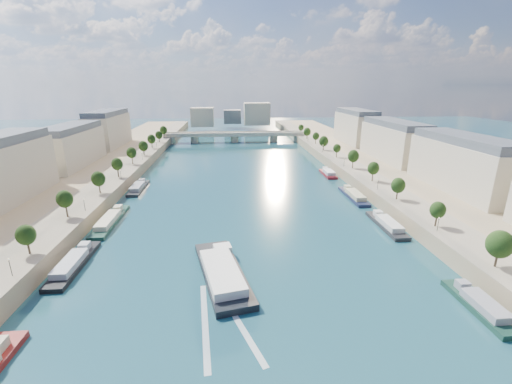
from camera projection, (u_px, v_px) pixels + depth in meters
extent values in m
plane|color=#0D373D|center=(242.00, 194.00, 145.78)|extent=(700.00, 700.00, 0.00)
cube|color=#9E8460|center=(66.00, 192.00, 139.35)|extent=(44.00, 520.00, 5.00)
cube|color=#9E8460|center=(405.00, 184.00, 150.71)|extent=(44.00, 520.00, 5.00)
cube|color=gray|center=(103.00, 186.00, 139.77)|extent=(14.00, 520.00, 0.10)
cube|color=gray|center=(373.00, 179.00, 148.76)|extent=(14.00, 520.00, 0.10)
cylinder|color=#382B1E|center=(29.00, 244.00, 84.22)|extent=(0.50, 0.50, 3.82)
ellipsoid|color=black|center=(26.00, 231.00, 83.14)|extent=(4.80, 4.80, 5.52)
cylinder|color=#382B1E|center=(71.00, 210.00, 107.04)|extent=(0.50, 0.50, 3.82)
ellipsoid|color=black|center=(69.00, 199.00, 105.97)|extent=(4.80, 4.80, 5.52)
cylinder|color=#382B1E|center=(98.00, 188.00, 129.86)|extent=(0.50, 0.50, 3.82)
ellipsoid|color=black|center=(97.00, 179.00, 128.79)|extent=(4.80, 4.80, 5.52)
cylinder|color=#382B1E|center=(118.00, 173.00, 152.68)|extent=(0.50, 0.50, 3.82)
ellipsoid|color=black|center=(117.00, 165.00, 151.61)|extent=(4.80, 4.80, 5.52)
cylinder|color=#382B1E|center=(132.00, 161.00, 175.50)|extent=(0.50, 0.50, 3.82)
ellipsoid|color=black|center=(131.00, 154.00, 174.43)|extent=(4.80, 4.80, 5.52)
cylinder|color=#382B1E|center=(143.00, 152.00, 198.33)|extent=(0.50, 0.50, 3.82)
ellipsoid|color=black|center=(142.00, 146.00, 197.25)|extent=(4.80, 4.80, 5.52)
cylinder|color=#382B1E|center=(151.00, 146.00, 221.15)|extent=(0.50, 0.50, 3.82)
ellipsoid|color=black|center=(151.00, 140.00, 220.07)|extent=(4.80, 4.80, 5.52)
cylinder|color=#382B1E|center=(158.00, 140.00, 243.97)|extent=(0.50, 0.50, 3.82)
ellipsoid|color=black|center=(158.00, 135.00, 242.89)|extent=(4.80, 4.80, 5.52)
cylinder|color=#382B1E|center=(164.00, 135.00, 266.79)|extent=(0.50, 0.50, 3.82)
ellipsoid|color=black|center=(164.00, 131.00, 265.71)|extent=(4.80, 4.80, 5.52)
cylinder|color=#382B1E|center=(498.00, 257.00, 77.68)|extent=(0.50, 0.50, 3.82)
ellipsoid|color=black|center=(501.00, 243.00, 76.60)|extent=(4.80, 4.80, 5.52)
cylinder|color=#382B1E|center=(436.00, 218.00, 100.50)|extent=(0.50, 0.50, 3.82)
ellipsoid|color=black|center=(438.00, 207.00, 99.43)|extent=(4.80, 4.80, 5.52)
cylinder|color=#382B1E|center=(397.00, 194.00, 123.32)|extent=(0.50, 0.50, 3.82)
ellipsoid|color=black|center=(398.00, 184.00, 122.25)|extent=(4.80, 4.80, 5.52)
cylinder|color=#382B1E|center=(371.00, 177.00, 146.14)|extent=(0.50, 0.50, 3.82)
ellipsoid|color=black|center=(371.00, 168.00, 145.07)|extent=(4.80, 4.80, 5.52)
cylinder|color=#382B1E|center=(351.00, 164.00, 168.96)|extent=(0.50, 0.50, 3.82)
ellipsoid|color=black|center=(352.00, 157.00, 167.89)|extent=(4.80, 4.80, 5.52)
cylinder|color=#382B1E|center=(336.00, 155.00, 191.79)|extent=(0.50, 0.50, 3.82)
ellipsoid|color=black|center=(337.00, 148.00, 190.71)|extent=(4.80, 4.80, 5.52)
cylinder|color=#382B1E|center=(325.00, 147.00, 214.61)|extent=(0.50, 0.50, 3.82)
ellipsoid|color=black|center=(325.00, 142.00, 213.53)|extent=(4.80, 4.80, 5.52)
cylinder|color=#382B1E|center=(315.00, 141.00, 237.43)|extent=(0.50, 0.50, 3.82)
ellipsoid|color=black|center=(315.00, 136.00, 236.35)|extent=(4.80, 4.80, 5.52)
cylinder|color=#382B1E|center=(307.00, 136.00, 260.25)|extent=(0.50, 0.50, 3.82)
ellipsoid|color=black|center=(308.00, 132.00, 259.17)|extent=(4.80, 4.80, 5.52)
cylinder|color=#382B1E|center=(301.00, 132.00, 283.07)|extent=(0.50, 0.50, 3.82)
ellipsoid|color=black|center=(301.00, 128.00, 282.00)|extent=(4.80, 4.80, 5.52)
cylinder|color=black|center=(11.00, 268.00, 72.98)|extent=(0.14, 0.14, 4.00)
sphere|color=#FFE5B2|center=(8.00, 259.00, 72.35)|extent=(0.36, 0.36, 0.36)
cylinder|color=black|center=(85.00, 205.00, 111.02)|extent=(0.14, 0.14, 4.00)
sphere|color=#FFE5B2|center=(84.00, 199.00, 110.39)|extent=(0.36, 0.36, 0.36)
cylinder|color=black|center=(121.00, 175.00, 149.05)|extent=(0.14, 0.14, 4.00)
sphere|color=#FFE5B2|center=(120.00, 170.00, 148.42)|extent=(0.36, 0.36, 0.36)
cylinder|color=black|center=(142.00, 156.00, 187.09)|extent=(0.14, 0.14, 4.00)
sphere|color=#FFE5B2|center=(142.00, 153.00, 186.46)|extent=(0.36, 0.36, 0.36)
cylinder|color=black|center=(156.00, 144.00, 225.12)|extent=(0.14, 0.14, 4.00)
sphere|color=#FFE5B2|center=(156.00, 141.00, 224.49)|extent=(0.36, 0.36, 0.36)
cylinder|color=black|center=(438.00, 225.00, 95.52)|extent=(0.14, 0.14, 4.00)
sphere|color=#FFE5B2|center=(439.00, 218.00, 94.89)|extent=(0.36, 0.36, 0.36)
cylinder|color=black|center=(378.00, 185.00, 133.56)|extent=(0.14, 0.14, 4.00)
sphere|color=#FFE5B2|center=(378.00, 180.00, 132.93)|extent=(0.36, 0.36, 0.36)
cylinder|color=black|center=(344.00, 163.00, 171.59)|extent=(0.14, 0.14, 4.00)
sphere|color=#FFE5B2|center=(344.00, 159.00, 170.97)|extent=(0.36, 0.36, 0.36)
cylinder|color=black|center=(323.00, 149.00, 209.63)|extent=(0.14, 0.14, 4.00)
sphere|color=#FFE5B2|center=(323.00, 145.00, 209.00)|extent=(0.36, 0.36, 0.36)
cylinder|color=black|center=(308.00, 139.00, 247.67)|extent=(0.14, 0.14, 4.00)
sphere|color=#FFE5B2|center=(308.00, 136.00, 247.04)|extent=(0.36, 0.36, 0.36)
cube|color=beige|center=(71.00, 145.00, 173.57)|extent=(16.00, 52.00, 20.00)
cube|color=#474C54|center=(67.00, 122.00, 170.10)|extent=(14.72, 50.44, 3.20)
cube|color=beige|center=(109.00, 131.00, 228.72)|extent=(16.00, 52.00, 20.00)
cube|color=#474C54|center=(106.00, 113.00, 225.25)|extent=(14.72, 50.44, 3.20)
cube|color=beige|center=(464.00, 165.00, 131.83)|extent=(16.00, 52.00, 20.00)
cube|color=#474C54|center=(469.00, 134.00, 128.35)|extent=(14.72, 50.44, 3.20)
cube|color=beige|center=(394.00, 141.00, 186.98)|extent=(16.00, 52.00, 20.00)
cube|color=#474C54|center=(396.00, 120.00, 183.50)|extent=(14.72, 50.44, 3.20)
cube|color=beige|center=(356.00, 128.00, 242.13)|extent=(16.00, 52.00, 20.00)
cube|color=#474C54|center=(357.00, 112.00, 238.66)|extent=(14.72, 50.44, 3.20)
cube|color=beige|center=(202.00, 117.00, 338.91)|extent=(22.00, 18.00, 18.00)
cube|color=beige|center=(257.00, 114.00, 352.15)|extent=(26.00, 20.00, 22.00)
cube|color=#474C54|center=(232.00, 117.00, 365.64)|extent=(18.00, 16.00, 14.00)
cube|color=#C1B79E|center=(234.00, 134.00, 275.82)|extent=(112.00, 11.00, 2.20)
cube|color=#C1B79E|center=(235.00, 133.00, 270.62)|extent=(112.00, 0.80, 0.90)
cube|color=#C1B79E|center=(234.00, 132.00, 280.13)|extent=(112.00, 0.80, 0.90)
cylinder|color=#C1B79E|center=(195.00, 139.00, 274.40)|extent=(6.40, 6.40, 5.00)
cylinder|color=#C1B79E|center=(235.00, 139.00, 276.93)|extent=(6.40, 6.40, 5.00)
cylinder|color=#C1B79E|center=(274.00, 139.00, 279.45)|extent=(6.40, 6.40, 5.00)
cube|color=#C1B79E|center=(169.00, 140.00, 272.83)|extent=(6.00, 12.00, 5.00)
cube|color=#C1B79E|center=(298.00, 138.00, 281.03)|extent=(6.00, 12.00, 5.00)
cube|color=black|center=(222.00, 274.00, 83.02)|extent=(15.50, 32.65, 2.25)
cube|color=white|center=(222.00, 271.00, 79.99)|extent=(11.57, 21.55, 2.02)
cube|color=white|center=(222.00, 249.00, 91.39)|extent=(5.20, 4.65, 1.80)
cube|color=silver|center=(205.00, 323.00, 66.75)|extent=(3.62, 26.00, 0.04)
cube|color=silver|center=(238.00, 321.00, 67.26)|extent=(9.74, 24.93, 0.04)
cube|color=black|center=(74.00, 265.00, 87.39)|extent=(5.00, 24.36, 1.80)
cube|color=#B0B4BC|center=(70.00, 263.00, 85.02)|extent=(4.10, 13.40, 1.60)
cube|color=#B0B4BC|center=(84.00, 246.00, 93.80)|extent=(2.50, 2.92, 1.80)
cube|color=#193F32|center=(111.00, 222.00, 115.04)|extent=(5.00, 28.86, 1.80)
cube|color=beige|center=(108.00, 220.00, 112.34)|extent=(4.10, 15.87, 1.60)
cube|color=beige|center=(118.00, 208.00, 122.74)|extent=(2.50, 3.46, 1.80)
cube|color=#28282A|center=(139.00, 189.00, 151.61)|extent=(5.00, 23.04, 1.80)
cube|color=gray|center=(137.00, 186.00, 149.34)|extent=(4.10, 12.67, 1.60)
cube|color=gray|center=(142.00, 181.00, 157.64)|extent=(2.50, 2.76, 1.80)
cube|color=#16372C|center=(479.00, 308.00, 70.78)|extent=(5.00, 18.80, 1.80)
cube|color=gray|center=(486.00, 305.00, 68.84)|extent=(4.10, 10.34, 1.60)
cube|color=gray|center=(463.00, 285.00, 75.61)|extent=(2.50, 2.26, 1.80)
cube|color=#252527|center=(386.00, 226.00, 111.84)|extent=(5.00, 22.76, 1.80)
cube|color=silver|center=(389.00, 223.00, 109.60)|extent=(4.10, 12.52, 1.60)
cube|color=silver|center=(378.00, 213.00, 117.79)|extent=(2.50, 2.73, 1.80)
cube|color=#1A203B|center=(353.00, 197.00, 140.76)|extent=(5.00, 24.88, 1.80)
cube|color=#B9B48B|center=(355.00, 194.00, 138.35)|extent=(4.10, 13.68, 1.60)
cube|color=#B9B48B|center=(348.00, 188.00, 147.31)|extent=(2.50, 2.99, 1.80)
cube|color=maroon|center=(328.00, 175.00, 175.87)|extent=(5.00, 17.79, 1.80)
cube|color=silver|center=(329.00, 172.00, 174.00)|extent=(4.10, 9.79, 1.60)
cube|color=silver|center=(325.00, 169.00, 180.40)|extent=(2.50, 2.14, 1.80)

